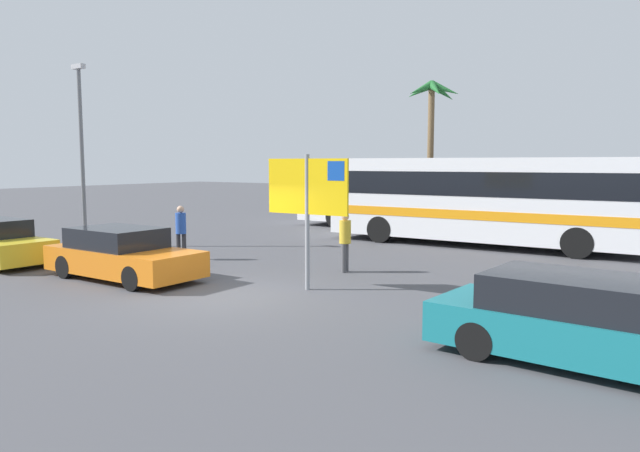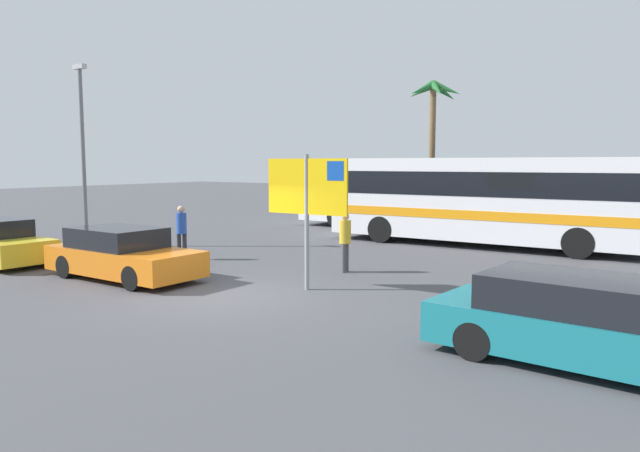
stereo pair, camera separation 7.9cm
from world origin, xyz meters
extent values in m
plane|color=#4C4C51|center=(0.00, 0.00, 0.00)|extent=(120.00, 120.00, 0.00)
cube|color=white|center=(2.30, 11.26, 1.73)|extent=(11.21, 2.60, 2.90)
cube|color=black|center=(2.30, 11.26, 2.28)|extent=(10.76, 2.63, 0.84)
cube|color=orange|center=(2.30, 11.26, 1.22)|extent=(11.10, 2.63, 0.32)
cylinder|color=black|center=(5.78, 12.43, 0.50)|extent=(1.00, 0.28, 1.00)
cylinder|color=black|center=(5.78, 10.08, 0.50)|extent=(1.00, 0.28, 1.00)
cylinder|color=black|center=(-1.17, 12.43, 0.50)|extent=(1.00, 0.28, 1.00)
cylinder|color=black|center=(-1.17, 10.08, 0.50)|extent=(1.00, 0.28, 1.00)
cube|color=white|center=(-1.77, 14.70, 1.73)|extent=(11.21, 2.60, 2.90)
cube|color=black|center=(-1.77, 14.70, 2.28)|extent=(10.76, 2.63, 0.84)
cube|color=gold|center=(-1.77, 14.70, 1.22)|extent=(11.10, 2.63, 0.32)
cylinder|color=black|center=(1.70, 15.88, 0.50)|extent=(1.00, 0.28, 1.00)
cylinder|color=black|center=(1.70, 13.53, 0.50)|extent=(1.00, 0.28, 1.00)
cylinder|color=black|center=(-5.25, 15.88, 0.50)|extent=(1.00, 0.28, 1.00)
cylinder|color=black|center=(-5.25, 13.53, 0.50)|extent=(1.00, 0.28, 1.00)
cylinder|color=gray|center=(1.27, 1.65, 1.60)|extent=(0.11, 0.11, 3.20)
cube|color=yellow|center=(1.27, 1.65, 2.45)|extent=(2.20, 0.08, 1.30)
cube|color=#1447A8|center=(2.07, 1.66, 2.82)|extent=(0.44, 0.07, 0.44)
cube|color=orange|center=(-3.44, 0.12, 0.48)|extent=(4.46, 1.90, 0.64)
cube|color=black|center=(-3.70, 0.13, 1.06)|extent=(2.34, 1.70, 0.52)
cylinder|color=black|center=(-2.05, 0.91, 0.30)|extent=(0.60, 0.17, 0.60)
cylinder|color=black|center=(-2.09, -0.74, 0.30)|extent=(0.60, 0.17, 0.60)
cylinder|color=black|center=(-4.79, 0.98, 0.30)|extent=(0.60, 0.17, 0.60)
cylinder|color=black|center=(-4.83, -0.67, 0.30)|extent=(0.60, 0.17, 0.60)
cube|color=#19757F|center=(7.74, -0.41, 0.48)|extent=(4.68, 2.18, 0.64)
cube|color=black|center=(7.47, -0.39, 1.06)|extent=(2.49, 1.85, 0.52)
cylinder|color=black|center=(6.41, 0.53, 0.30)|extent=(0.61, 0.21, 0.60)
cylinder|color=black|center=(6.27, -1.12, 0.30)|extent=(0.61, 0.21, 0.60)
cylinder|color=black|center=(-7.19, 0.22, 0.30)|extent=(0.61, 0.19, 0.60)
cylinder|color=black|center=(-9.76, 0.36, 0.30)|extent=(0.61, 0.19, 0.60)
cylinder|color=#4C4C51|center=(0.84, 4.19, 0.40)|extent=(0.13, 0.13, 0.80)
cylinder|color=#4C4C51|center=(0.86, 4.01, 0.40)|extent=(0.13, 0.13, 0.80)
cylinder|color=gold|center=(0.85, 4.10, 1.12)|extent=(0.32, 0.32, 0.63)
sphere|color=tan|center=(0.85, 4.10, 1.54)|extent=(0.22, 0.22, 0.22)
cylinder|color=#2D2D33|center=(-4.41, 3.17, 0.41)|extent=(0.13, 0.13, 0.82)
cylinder|color=#2D2D33|center=(-4.56, 3.07, 0.41)|extent=(0.13, 0.13, 0.82)
cylinder|color=#2851B2|center=(-4.48, 3.12, 1.14)|extent=(0.32, 0.32, 0.65)
sphere|color=tan|center=(-4.48, 3.12, 1.57)|extent=(0.22, 0.22, 0.22)
cylinder|color=slate|center=(-9.59, 3.33, 3.13)|extent=(0.14, 0.14, 6.26)
cube|color=#B2B2B7|center=(-9.59, 3.33, 6.36)|extent=(0.56, 0.20, 0.16)
cylinder|color=brown|center=(-2.85, 18.79, 3.37)|extent=(0.32, 0.32, 6.73)
cone|color=#23662D|center=(-2.18, 18.91, 6.66)|extent=(1.58, 0.69, 0.95)
cone|color=#23662D|center=(-2.48, 19.32, 6.57)|extent=(1.23, 1.47, 1.10)
cone|color=#23662D|center=(-3.07, 19.42, 6.63)|extent=(0.92, 1.58, 1.01)
cone|color=#23662D|center=(-3.53, 18.88, 6.67)|extent=(1.57, 0.64, 0.93)
cone|color=#23662D|center=(-3.17, 18.19, 6.67)|extent=(1.10, 1.55, 0.94)
cone|color=#23662D|center=(-2.43, 18.28, 6.62)|extent=(1.30, 1.45, 1.03)
camera|label=1|loc=(9.10, -9.74, 3.00)|focal=33.22mm
camera|label=2|loc=(9.16, -9.70, 3.00)|focal=33.22mm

